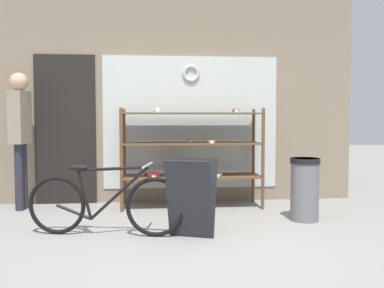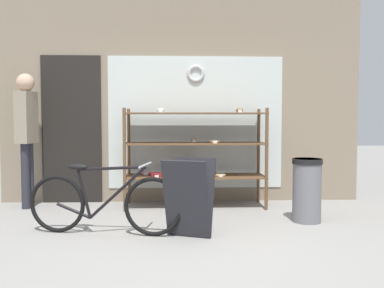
{
  "view_description": "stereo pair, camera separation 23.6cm",
  "coord_description": "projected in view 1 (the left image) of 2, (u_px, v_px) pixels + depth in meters",
  "views": [
    {
      "loc": [
        -0.36,
        -3.94,
        1.2
      ],
      "look_at": [
        0.09,
        0.83,
        0.92
      ],
      "focal_mm": 40.0,
      "sensor_mm": 36.0,
      "label": 1
    },
    {
      "loc": [
        -0.12,
        -3.96,
        1.2
      ],
      "look_at": [
        0.09,
        0.83,
        0.92
      ],
      "focal_mm": 40.0,
      "sensor_mm": 36.0,
      "label": 2
    }
  ],
  "objects": [
    {
      "name": "sandwich_board",
      "position": [
        192.0,
        198.0,
        4.33
      ],
      "size": [
        0.57,
        0.52,
        0.79
      ],
      "rotation": [
        0.0,
        0.0,
        -0.37
      ],
      "color": "#232328",
      "rests_on": "ground_plane"
    },
    {
      "name": "storefront_facade",
      "position": [
        174.0,
        76.0,
        6.17
      ],
      "size": [
        5.19,
        0.13,
        3.76
      ],
      "color": "gray",
      "rests_on": "ground_plane"
    },
    {
      "name": "ground_plane",
      "position": [
        191.0,
        246.0,
        4.02
      ],
      "size": [
        30.0,
        30.0,
        0.0
      ],
      "primitive_type": "plane",
      "color": "gray"
    },
    {
      "name": "trash_bin",
      "position": [
        305.0,
        187.0,
        5.03
      ],
      "size": [
        0.35,
        0.35,
        0.74
      ],
      "color": "slate",
      "rests_on": "ground_plane"
    },
    {
      "name": "display_case",
      "position": [
        191.0,
        147.0,
        5.82
      ],
      "size": [
        1.9,
        0.58,
        1.35
      ],
      "color": "brown",
      "rests_on": "ground_plane"
    },
    {
      "name": "pedestrian",
      "position": [
        20.0,
        128.0,
        5.61
      ],
      "size": [
        0.24,
        0.35,
        1.8
      ],
      "rotation": [
        0.0,
        0.0,
        1.4
      ],
      "color": "#282833",
      "rests_on": "ground_plane"
    },
    {
      "name": "bicycle",
      "position": [
        105.0,
        203.0,
        4.39
      ],
      "size": [
        1.63,
        0.48,
        0.74
      ],
      "rotation": [
        0.0,
        0.0,
        -0.19
      ],
      "color": "black",
      "rests_on": "ground_plane"
    }
  ]
}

